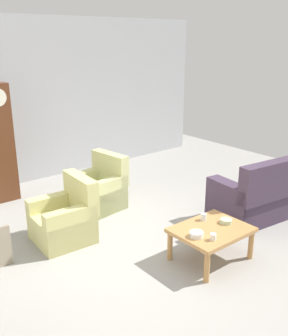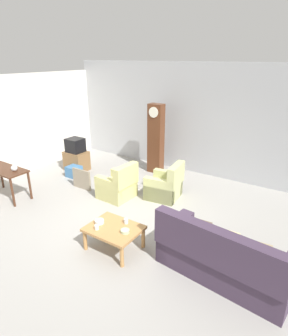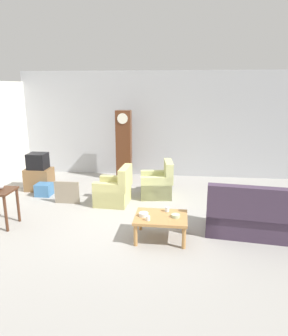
% 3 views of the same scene
% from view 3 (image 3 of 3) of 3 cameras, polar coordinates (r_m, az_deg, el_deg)
% --- Properties ---
extents(ground_plane, '(10.40, 10.40, 0.00)m').
position_cam_3_polar(ground_plane, '(6.80, -0.84, -9.28)').
color(ground_plane, '#999691').
extents(garage_door_wall, '(8.40, 0.16, 3.20)m').
position_cam_3_polar(garage_door_wall, '(9.86, 1.97, 7.89)').
color(garage_door_wall, '#ADAFB5').
rests_on(garage_door_wall, ground_plane).
extents(couch_floral, '(2.19, 1.11, 1.04)m').
position_cam_3_polar(couch_floral, '(6.39, 20.80, -8.45)').
color(couch_floral, '#423347').
rests_on(couch_floral, ground_plane).
extents(armchair_olive_near, '(0.82, 0.80, 0.92)m').
position_cam_3_polar(armchair_olive_near, '(7.61, -5.34, -4.23)').
color(armchair_olive_near, '#CCC67A').
rests_on(armchair_olive_near, ground_plane).
extents(armchair_olive_far, '(0.88, 0.86, 0.92)m').
position_cam_3_polar(armchair_olive_far, '(8.08, 2.49, -3.03)').
color(armchair_olive_far, '#C0C381').
rests_on(armchair_olive_far, ground_plane).
extents(coffee_table_wood, '(0.96, 0.76, 0.45)m').
position_cam_3_polar(coffee_table_wood, '(5.87, 3.07, -9.24)').
color(coffee_table_wood, '#B27F47').
rests_on(coffee_table_wood, ground_plane).
extents(grandfather_clock, '(0.44, 0.30, 2.07)m').
position_cam_3_polar(grandfather_clock, '(9.36, -3.65, 4.04)').
color(grandfather_clock, '#562D19').
rests_on(grandfather_clock, ground_plane).
extents(tv_stand_cabinet, '(0.68, 0.52, 0.59)m').
position_cam_3_polar(tv_stand_cabinet, '(9.04, -18.36, -1.93)').
color(tv_stand_cabinet, brown).
rests_on(tv_stand_cabinet, ground_plane).
extents(tv_crt, '(0.48, 0.44, 0.42)m').
position_cam_3_polar(tv_crt, '(8.91, -18.62, 1.20)').
color(tv_crt, black).
rests_on(tv_crt, tv_stand_cabinet).
extents(framed_picture_leaning, '(0.60, 0.05, 0.54)m').
position_cam_3_polar(framed_picture_leaning, '(7.83, -13.73, -4.32)').
color(framed_picture_leaning, gray).
rests_on(framed_picture_leaning, ground_plane).
extents(storage_box_blue, '(0.39, 0.36, 0.31)m').
position_cam_3_polar(storage_box_blue, '(8.58, -17.58, -3.72)').
color(storage_box_blue, teal).
rests_on(storage_box_blue, ground_plane).
extents(glass_dome_cloche, '(0.15, 0.15, 0.15)m').
position_cam_3_polar(glass_dome_cloche, '(6.90, -24.54, -2.89)').
color(glass_dome_cloche, silver).
rests_on(glass_dome_cloche, console_table_dark).
extents(cup_white_porcelain, '(0.08, 0.08, 0.08)m').
position_cam_3_polar(cup_white_porcelain, '(5.65, 0.72, -9.05)').
color(cup_white_porcelain, white).
rests_on(cup_white_porcelain, coffee_table_wood).
extents(cup_blue_rimmed, '(0.08, 0.08, 0.09)m').
position_cam_3_polar(cup_blue_rimmed, '(6.05, 4.20, -7.42)').
color(cup_blue_rimmed, silver).
rests_on(cup_blue_rimmed, coffee_table_wood).
extents(bowl_white_stacked, '(0.17, 0.17, 0.07)m').
position_cam_3_polar(bowl_white_stacked, '(5.83, -0.06, -8.36)').
color(bowl_white_stacked, white).
rests_on(bowl_white_stacked, coffee_table_wood).
extents(bowl_shallow_green, '(0.16, 0.16, 0.05)m').
position_cam_3_polar(bowl_shallow_green, '(5.81, 5.73, -8.57)').
color(bowl_shallow_green, '#B2C69E').
rests_on(bowl_shallow_green, coffee_table_wood).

